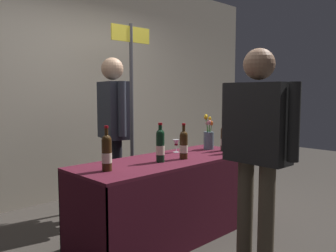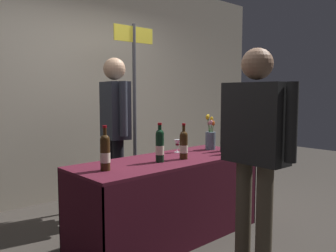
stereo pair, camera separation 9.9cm
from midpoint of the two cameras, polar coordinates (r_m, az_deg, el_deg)
ground_plane at (r=3.40m, az=0.87°, el=-17.69°), size 12.00×12.00×0.00m
back_partition at (r=4.61m, az=-14.76°, el=7.02°), size 6.99×0.12×2.95m
tasting_table at (r=3.23m, az=0.89°, el=-9.34°), size 1.80×0.68×0.74m
featured_wine_bottle at (r=2.73m, az=-9.21°, el=-4.19°), size 0.08×0.08×0.35m
display_bottle_0 at (r=3.52m, az=11.53°, el=-1.99°), size 0.07×0.07×0.34m
display_bottle_1 at (r=3.16m, az=3.46°, el=-3.03°), size 0.08×0.08×0.32m
display_bottle_2 at (r=3.02m, az=-0.42°, el=-3.12°), size 0.07×0.07×0.34m
display_bottle_3 at (r=3.64m, az=10.17°, el=-1.96°), size 0.07×0.07×0.32m
wine_glass_near_vendor at (r=3.51m, az=2.33°, el=-2.84°), size 0.06×0.06×0.13m
flower_vase at (r=3.71m, az=7.69°, el=-1.93°), size 0.11×0.11×0.37m
vendor_presenter at (r=3.77m, az=-7.88°, el=0.72°), size 0.31×0.57×1.70m
taster_foreground_right at (r=2.63m, az=15.12°, el=-2.04°), size 0.23×0.64×1.66m
booth_signpost at (r=4.21m, az=-4.83°, el=5.51°), size 0.56×0.04×2.14m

